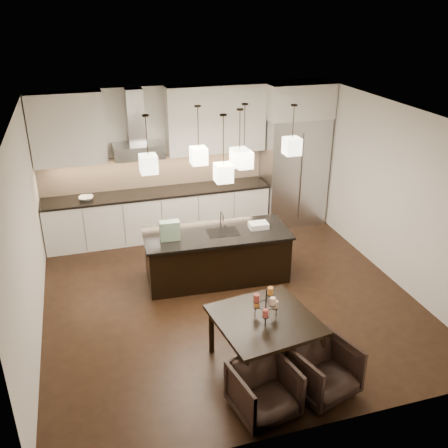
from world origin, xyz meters
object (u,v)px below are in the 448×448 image
object	(u,v)px
island_body	(217,256)
dining_table	(264,342)
armchair_left	(264,390)
refrigerator	(293,171)
armchair_right	(323,369)

from	to	relation	value
island_body	dining_table	size ratio (longest dim) A/B	1.93
island_body	dining_table	xyz separation A→B (m)	(-0.02, -2.23, -0.05)
island_body	armchair_left	bearing A→B (deg)	-92.65
refrigerator	armchair_right	distance (m)	4.99
island_body	armchair_left	distance (m)	2.99
refrigerator	island_body	size ratio (longest dim) A/B	0.96
dining_table	island_body	bearing A→B (deg)	81.74
island_body	armchair_right	xyz separation A→B (m)	(0.46, -2.87, -0.07)
armchair_left	armchair_right	distance (m)	0.78
island_body	armchair_right	world-z (taller)	island_body
dining_table	refrigerator	bearing A→B (deg)	54.32
refrigerator	armchair_right	xyz separation A→B (m)	(-1.64, -4.65, -0.75)
refrigerator	armchair_right	size ratio (longest dim) A/B	3.03
armchair_left	armchair_right	size ratio (longest dim) A/B	0.95
armchair_left	armchair_right	world-z (taller)	armchair_right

